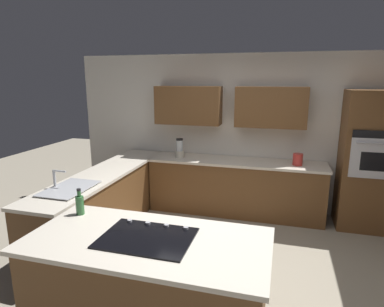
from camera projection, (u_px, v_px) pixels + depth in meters
The scene contains 14 objects.
ground_plane at pixel (221, 269), 3.84m from camera, with size 14.00×14.00×0.00m, color #9E937F.
wall_back at pixel (242, 127), 5.46m from camera, with size 6.00×0.44×2.60m.
lower_cabinets_back at pixel (235, 188), 5.39m from camera, with size 2.80×0.60×0.86m, color brown.
countertop_back at pixel (236, 162), 5.28m from camera, with size 2.84×0.64×0.04m, color silver.
lower_cabinets_side at pixel (106, 203), 4.74m from camera, with size 0.60×2.90×0.86m, color brown.
countertop_side at pixel (104, 173), 4.64m from camera, with size 0.64×2.94×0.04m, color silver.
island_base at pixel (149, 288), 2.81m from camera, with size 1.96×0.92×0.86m, color brown.
island_top at pixel (147, 241), 2.71m from camera, with size 2.04×1.00×0.04m, color silver.
wall_oven at pixel (370, 161), 4.73m from camera, with size 0.80×0.66×2.05m.
sink_unit at pixel (69, 188), 3.90m from camera, with size 0.46×0.70×0.23m.
cooktop at pixel (147, 237), 2.71m from camera, with size 0.76×0.56×0.03m.
blender at pixel (180, 149), 5.47m from camera, with size 0.15×0.15×0.32m.
kettle at pixel (298, 159), 4.98m from camera, with size 0.15×0.15×0.18m, color red.
oil_bottle at pixel (80, 204), 3.17m from camera, with size 0.08×0.08×0.26m.
Camera 1 is at (-0.60, 3.40, 2.20)m, focal length 30.47 mm.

